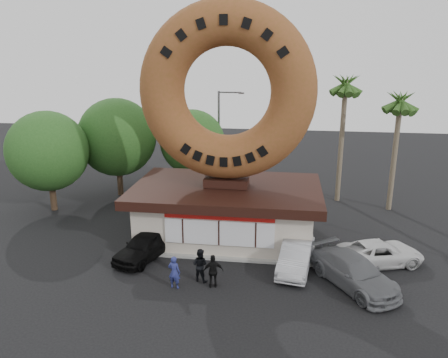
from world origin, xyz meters
The scene contains 16 objects.
ground centered at (0.00, 0.00, 0.00)m, with size 90.00×90.00×0.00m, color black.
donut_shop centered at (0.00, 5.98, 1.77)m, with size 11.20×7.20×3.80m.
giant_donut centered at (0.00, 6.00, 8.83)m, with size 10.06×10.06×2.56m, color brown.
tree_west centered at (-9.50, 13.00, 4.64)m, with size 6.00×6.00×7.65m.
tree_mid centered at (-4.00, 15.00, 4.02)m, with size 5.20×5.20×6.63m.
tree_far centered at (-13.00, 9.00, 4.33)m, with size 5.60×5.60×7.14m.
palm_near centered at (7.50, 14.00, 8.41)m, with size 2.60×2.60×9.75m.
palm_far centered at (11.00, 12.50, 7.48)m, with size 2.60×2.60×8.75m.
street_lamp centered at (-1.86, 16.00, 4.48)m, with size 2.11×0.20×8.00m.
person_left centered at (-1.67, -0.37, 0.83)m, with size 0.61×0.40×1.66m, color navy.
person_center centered at (-0.58, 0.48, 0.86)m, with size 0.83×0.65×1.72m, color black.
person_right centered at (0.18, -0.04, 0.85)m, with size 0.99×0.41×1.69m, color black.
car_black centered at (-4.07, 2.52, 0.73)m, with size 1.72×4.28×1.46m, color black.
car_silver centered at (4.15, 2.37, 0.71)m, with size 1.50×4.31×1.42m, color #A8A9AE.
car_grey centered at (6.93, 1.05, 0.74)m, with size 2.08×5.11×1.48m, color slate.
car_white centered at (8.63, 3.59, 0.64)m, with size 2.14×4.64×1.29m, color silver.
Camera 1 is at (3.35, -18.68, 11.04)m, focal length 35.00 mm.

